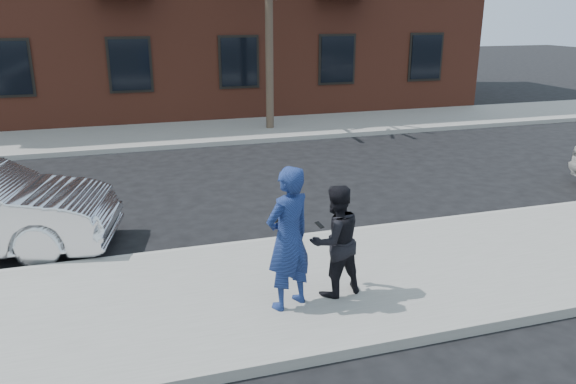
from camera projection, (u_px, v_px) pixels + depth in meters
name	position (u px, v px, depth m)	size (l,w,h in m)	color
ground	(172.00, 304.00, 8.00)	(100.00, 100.00, 0.00)	black
near_sidewalk	(173.00, 307.00, 7.75)	(50.00, 3.50, 0.15)	gray
near_curb	(161.00, 255.00, 9.38)	(50.00, 0.10, 0.15)	#999691
far_sidewalk	(135.00, 137.00, 18.19)	(50.00, 3.50, 0.15)	gray
far_curb	(137.00, 149.00, 16.56)	(50.00, 0.10, 0.15)	#999691
man_hoodie	(288.00, 238.00, 7.35)	(0.85, 0.73, 1.97)	navy
man_peacoat	(335.00, 241.00, 7.75)	(0.88, 0.75, 1.60)	black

